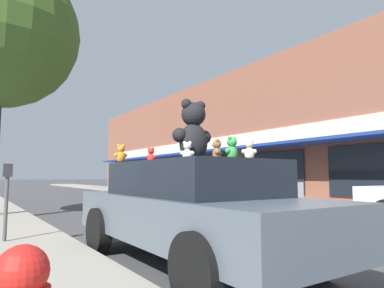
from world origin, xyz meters
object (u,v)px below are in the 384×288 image
at_px(teddy_bear_red, 151,156).
at_px(teddy_bear_green, 232,149).
at_px(teddy_bear_brown, 217,151).
at_px(parked_car_far_center, 239,186).
at_px(teddy_bear_orange, 121,154).
at_px(parked_car_far_right, 158,183).
at_px(street_tree, 0,32).
at_px(parking_meter, 7,191).
at_px(teddy_bear_giant, 193,132).
at_px(teddy_bear_cream, 249,150).
at_px(plush_art_car, 191,208).
at_px(teddy_bear_white, 187,152).

xyz_separation_m(teddy_bear_red, teddy_bear_green, (0.60, -1.32, 0.04)).
distance_m(teddy_bear_brown, parked_car_far_center, 8.20).
distance_m(teddy_bear_green, parked_car_far_center, 8.22).
relative_size(teddy_bear_orange, teddy_bear_brown, 0.92).
relative_size(teddy_bear_brown, parked_car_far_right, 0.07).
xyz_separation_m(street_tree, parking_meter, (-0.03, -4.51, -4.40)).
bearing_deg(teddy_bear_red, teddy_bear_giant, 161.85).
relative_size(teddy_bear_green, parking_meter, 0.28).
height_order(teddy_bear_red, parked_car_far_right, teddy_bear_red).
xyz_separation_m(teddy_bear_giant, teddy_bear_orange, (-0.75, 0.90, -0.30)).
distance_m(teddy_bear_giant, teddy_bear_green, 0.64).
relative_size(teddy_bear_giant, street_tree, 0.12).
xyz_separation_m(teddy_bear_giant, parked_car_far_center, (5.80, 5.63, -1.02)).
bearing_deg(teddy_bear_cream, parked_car_far_right, -79.92).
bearing_deg(teddy_bear_brown, street_tree, -135.54).
xyz_separation_m(plush_art_car, teddy_bear_orange, (-0.63, 1.04, 0.78)).
xyz_separation_m(teddy_bear_red, parked_car_far_right, (6.06, 11.26, -0.68)).
bearing_deg(parked_car_far_center, teddy_bear_red, -141.70).
xyz_separation_m(teddy_bear_orange, teddy_bear_green, (1.09, -1.37, 0.03)).
bearing_deg(teddy_bear_brown, teddy_bear_red, -132.14).
bearing_deg(teddy_bear_cream, teddy_bear_red, -38.77).
xyz_separation_m(teddy_bear_brown, parked_car_far_right, (5.60, 12.42, -0.71)).
relative_size(teddy_bear_cream, parked_car_far_right, 0.06).
height_order(teddy_bear_green, parked_car_far_right, teddy_bear_green).
distance_m(teddy_bear_white, teddy_bear_brown, 0.43).
distance_m(teddy_bear_giant, teddy_bear_red, 0.94).
xyz_separation_m(teddy_bear_red, street_tree, (-1.88, 5.99, 3.82)).
relative_size(plush_art_car, street_tree, 0.59).
bearing_deg(teddy_bear_brown, parked_car_far_center, 163.07).
distance_m(parked_car_far_center, street_tree, 9.21).
relative_size(teddy_bear_giant, parked_car_far_right, 0.21).
bearing_deg(parked_car_far_right, plush_art_car, -115.81).
bearing_deg(parked_car_far_right, teddy_bear_giant, -115.59).
xyz_separation_m(teddy_bear_red, parking_meter, (-1.91, 1.48, -0.58)).
bearing_deg(parked_car_far_center, teddy_bear_cream, -130.27).
bearing_deg(teddy_bear_white, teddy_bear_brown, -170.60).
xyz_separation_m(teddy_bear_white, parking_meter, (-1.95, 2.51, -0.59)).
bearing_deg(plush_art_car, teddy_bear_red, 97.94).
bearing_deg(teddy_bear_green, teddy_bear_white, -42.36).
xyz_separation_m(teddy_bear_green, parked_car_far_right, (5.46, 12.58, -0.73)).
height_order(teddy_bear_orange, teddy_bear_white, teddy_bear_orange).
relative_size(teddy_bear_red, teddy_bear_brown, 0.81).
xyz_separation_m(teddy_bear_giant, teddy_bear_white, (-0.22, -0.19, -0.31)).
distance_m(teddy_bear_cream, street_tree, 8.93).
relative_size(teddy_bear_cream, street_tree, 0.04).
bearing_deg(teddy_bear_giant, teddy_bear_orange, -53.86).
distance_m(teddy_bear_brown, teddy_bear_cream, 0.56).
height_order(teddy_bear_cream, street_tree, street_tree).
height_order(teddy_bear_red, street_tree, street_tree).
xyz_separation_m(teddy_bear_orange, parking_meter, (-1.42, 1.43, -0.60)).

